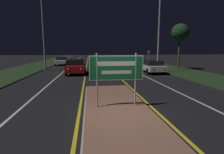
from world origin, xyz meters
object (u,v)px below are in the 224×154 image
object	(u,v)px
car_receding_0	(152,66)
car_receding_1	(136,62)
highway_sign	(116,70)
car_receding_2	(123,58)
streetlight_left_near	(42,18)
car_approaching_0	(76,66)
streetlight_right_near	(160,4)
car_approaching_1	(62,61)
warning_sign	(149,56)

from	to	relation	value
car_receding_0	car_receding_1	world-z (taller)	car_receding_1
highway_sign	car_receding_2	size ratio (longest dim) A/B	0.55
streetlight_left_near	car_approaching_0	bearing A→B (deg)	-39.63
highway_sign	streetlight_right_near	xyz separation A→B (m)	(6.37, 11.25, 5.66)
highway_sign	car_receding_1	size ratio (longest dim) A/B	0.50
car_receding_0	car_approaching_1	world-z (taller)	car_receding_0
warning_sign	streetlight_left_near	bearing A→B (deg)	-153.78
streetlight_right_near	car_approaching_0	world-z (taller)	streetlight_right_near
warning_sign	highway_sign	bearing A→B (deg)	-112.24
car_receding_0	warning_sign	xyz separation A→B (m)	(3.50, 11.33, 0.78)
streetlight_right_near	warning_sign	size ratio (longest dim) A/B	4.52
car_receding_0	car_receding_2	bearing A→B (deg)	89.21
car_approaching_0	car_approaching_1	size ratio (longest dim) A/B	0.97
highway_sign	car_approaching_0	xyz separation A→B (m)	(-2.57, 11.59, -0.93)
car_receding_1	warning_sign	size ratio (longest dim) A/B	1.95
car_receding_1	car_receding_2	size ratio (longest dim) A/B	1.09
car_receding_2	car_approaching_1	world-z (taller)	car_receding_2
car_receding_0	car_approaching_0	distance (m)	8.33
streetlight_left_near	car_receding_1	world-z (taller)	streetlight_left_near
car_approaching_0	car_approaching_1	world-z (taller)	car_approaching_0
highway_sign	warning_sign	world-z (taller)	warning_sign
car_receding_1	car_approaching_0	distance (m)	10.86
streetlight_left_near	car_approaching_0	distance (m)	7.50
car_receding_0	highway_sign	bearing A→B (deg)	-116.94
car_receding_1	car_receding_2	bearing A→B (deg)	89.49
streetlight_right_near	car_approaching_0	distance (m)	11.11
car_receding_2	car_approaching_0	world-z (taller)	car_approaching_0
highway_sign	streetlight_right_near	distance (m)	14.11
highway_sign	streetlight_right_near	world-z (taller)	streetlight_right_near
car_approaching_0	streetlight_right_near	bearing A→B (deg)	-2.20
streetlight_left_near	car_receding_2	xyz separation A→B (m)	(12.54, 14.51, -5.51)
streetlight_left_near	car_receding_1	size ratio (longest dim) A/B	1.97
highway_sign	car_approaching_0	world-z (taller)	highway_sign
highway_sign	car_receding_2	bearing A→B (deg)	78.44
car_receding_2	car_approaching_0	xyz separation A→B (m)	(-8.58, -17.79, 0.06)
car_receding_1	car_approaching_0	size ratio (longest dim) A/B	1.10
car_approaching_0	highway_sign	bearing A→B (deg)	-77.51
car_receding_2	warning_sign	world-z (taller)	warning_sign
car_receding_2	car_approaching_0	distance (m)	19.75
car_receding_2	highway_sign	bearing A→B (deg)	-101.56
highway_sign	car_receding_2	xyz separation A→B (m)	(6.01, 29.38, -0.99)
highway_sign	warning_sign	size ratio (longest dim) A/B	0.98
streetlight_right_near	car_receding_0	xyz separation A→B (m)	(-0.61, 0.08, -6.64)
streetlight_right_near	car_receding_2	bearing A→B (deg)	91.15
streetlight_left_near	car_approaching_1	distance (m)	9.82
streetlight_right_near	car_receding_2	xyz separation A→B (m)	(-0.36, 18.14, -6.65)
car_receding_1	car_approaching_1	bearing A→B (deg)	158.59
car_approaching_1	warning_sign	size ratio (longest dim) A/B	1.83
streetlight_left_near	car_approaching_1	world-z (taller)	streetlight_left_near
car_receding_2	car_approaching_1	xyz separation A→B (m)	(-11.77, -6.43, -0.03)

